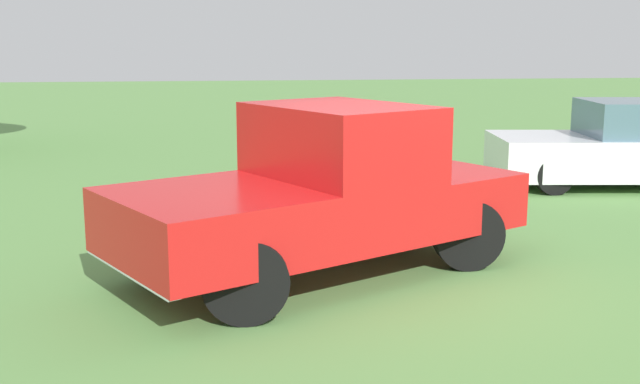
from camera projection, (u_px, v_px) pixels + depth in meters
ground_plane at (399, 280)px, 8.18m from camera, size 80.00×80.00×0.00m
pickup_truck at (329, 188)px, 8.30m from camera, size 4.80×3.79×1.81m
sedan_near at (634, 147)px, 13.34m from camera, size 4.83×2.42×1.46m
traffic_cone at (454, 191)px, 11.56m from camera, size 0.32×0.32×0.55m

